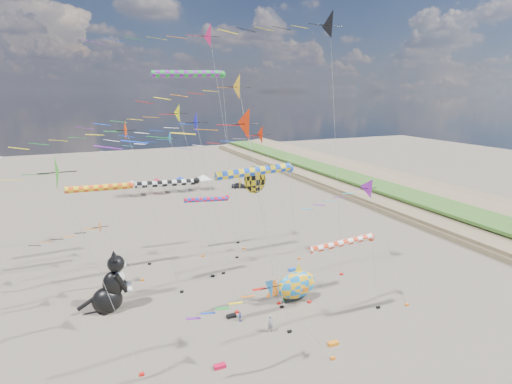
{
  "coord_description": "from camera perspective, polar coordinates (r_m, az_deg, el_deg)",
  "views": [
    {
      "loc": [
        -14.35,
        -22.07,
        20.69
      ],
      "look_at": [
        0.52,
        12.0,
        11.33
      ],
      "focal_mm": 28.0,
      "sensor_mm": 36.0,
      "label": 1
    }
  ],
  "objects": [
    {
      "name": "ground",
      "position": [
        33.48,
        8.14,
        -24.2
      ],
      "size": [
        260.0,
        260.0,
        0.0
      ],
      "primitive_type": "plane",
      "color": "brown",
      "rests_on": "ground"
    },
    {
      "name": "delta_kite_0",
      "position": [
        42.24,
        9.92,
        22.27
      ],
      "size": [
        13.77,
        3.0,
        28.55
      ],
      "color": "black",
      "rests_on": "ground"
    },
    {
      "name": "delta_kite_1",
      "position": [
        47.67,
        -14.03,
        7.11
      ],
      "size": [
        10.95,
        1.83,
        16.52
      ],
      "color": "#1B7CC4",
      "rests_on": "ground"
    },
    {
      "name": "delta_kite_2",
      "position": [
        41.74,
        -12.39,
        10.42
      ],
      "size": [
        13.29,
        2.13,
        19.65
      ],
      "color": "#F1FF11",
      "rests_on": "ground"
    },
    {
      "name": "delta_kite_3",
      "position": [
        34.25,
        -3.38,
        14.41
      ],
      "size": [
        11.81,
        2.38,
        22.35
      ],
      "color": "yellow",
      "rests_on": "ground"
    },
    {
      "name": "delta_kite_4",
      "position": [
        33.48,
        -9.02,
        9.31
      ],
      "size": [
        9.64,
        2.07,
        19.34
      ],
      "color": "#1416E2",
      "rests_on": "ground"
    },
    {
      "name": "delta_kite_5",
      "position": [
        45.42,
        1.1,
        7.75
      ],
      "size": [
        13.32,
        2.46,
        17.16
      ],
      "color": "red",
      "rests_on": "ground"
    },
    {
      "name": "delta_kite_6",
      "position": [
        36.22,
        16.25,
        -0.44
      ],
      "size": [
        11.15,
        2.01,
        13.26
      ],
      "color": "purple",
      "rests_on": "ground"
    },
    {
      "name": "delta_kite_7",
      "position": [
        29.38,
        -2.98,
        9.31
      ],
      "size": [
        13.76,
        2.55,
        19.79
      ],
      "color": "red",
      "rests_on": "ground"
    },
    {
      "name": "delta_kite_8",
      "position": [
        27.54,
        -26.87,
        1.62
      ],
      "size": [
        12.47,
        2.55,
        16.99
      ],
      "color": "green",
      "rests_on": "ground"
    },
    {
      "name": "delta_kite_9",
      "position": [
        29.17,
        3.19,
        -14.53
      ],
      "size": [
        9.9,
        1.76,
        7.96
      ],
      "color": "blue",
      "rests_on": "ground"
    },
    {
      "name": "delta_kite_10",
      "position": [
        45.08,
        -23.28,
        -5.2
      ],
      "size": [
        10.69,
        1.79,
        7.93
      ],
      "color": "orange",
      "rests_on": "ground"
    },
    {
      "name": "delta_kite_11",
      "position": [
        49.46,
        -7.03,
        21.11
      ],
      "size": [
        16.38,
        3.0,
        28.55
      ],
      "color": "#E11A5E",
      "rests_on": "ground"
    },
    {
      "name": "delta_kite_12",
      "position": [
        38.71,
        -18.5,
        7.81
      ],
      "size": [
        12.36,
        2.14,
        18.34
      ],
      "color": "#FF3905",
      "rests_on": "ground"
    },
    {
      "name": "windsock_0",
      "position": [
        36.29,
        0.3,
        2.93
      ],
      "size": [
        8.94,
        0.83,
        14.11
      ],
      "color": "blue",
      "rests_on": "ground"
    },
    {
      "name": "windsock_1",
      "position": [
        36.87,
        12.65,
        -7.12
      ],
      "size": [
        8.14,
        0.65,
        7.93
      ],
      "color": "red",
      "rests_on": "ground"
    },
    {
      "name": "windsock_2",
      "position": [
        42.44,
        -12.16,
        1.18
      ],
      "size": [
        8.08,
        0.71,
        11.84
      ],
      "color": "black",
      "rests_on": "ground"
    },
    {
      "name": "windsock_3",
      "position": [
        46.07,
        -9.2,
        16.2
      ],
      "size": [
        9.61,
        0.8,
        23.0
      ],
      "color": "green",
      "rests_on": "ground"
    },
    {
      "name": "windsock_4",
      "position": [
        53.27,
        -6.77,
        -1.08
      ],
      "size": [
        7.53,
        0.65,
        7.19
      ],
      "color": "red",
      "rests_on": "ground"
    },
    {
      "name": "windsock_5",
      "position": [
        48.14,
        -21.11,
        0.55
      ],
      "size": [
        8.64,
        0.78,
        10.62
      ],
      "color": "#F74F14",
      "rests_on": "ground"
    },
    {
      "name": "angelfish_kite",
      "position": [
        37.2,
        -0.41,
        1.58
      ],
      "size": [
        3.74,
        3.02,
        14.03
      ],
      "color": "yellow",
      "rests_on": "ground"
    },
    {
      "name": "cat_inflatable",
      "position": [
        41.77,
        -20.23,
        -11.94
      ],
      "size": [
        4.39,
        2.23,
        5.9
      ],
      "primitive_type": null,
      "rotation": [
        0.0,
        0.0,
        -0.01
      ],
      "color": "black",
      "rests_on": "ground"
    },
    {
      "name": "fish_inflatable",
      "position": [
        41.59,
        5.72,
        -13.07
      ],
      "size": [
        5.83,
        2.08,
        3.96
      ],
      "color": "#1580CE",
      "rests_on": "ground"
    },
    {
      "name": "person_adult",
      "position": [
        37.1,
        2.11,
        -18.3
      ],
      "size": [
        0.61,
        0.42,
        1.6
      ],
      "primitive_type": "imported",
      "rotation": [
        0.0,
        0.0,
        0.06
      ],
      "color": "gray",
      "rests_on": "ground"
    },
    {
      "name": "child_green",
      "position": [
        41.48,
        4.1,
        -14.88
      ],
      "size": [
        0.65,
        0.55,
        1.2
      ],
      "primitive_type": "imported",
      "rotation": [
        0.0,
        0.0,
        -0.18
      ],
      "color": "#196D42",
      "rests_on": "ground"
    },
    {
      "name": "child_blue",
      "position": [
        38.72,
        -2.3,
        -17.36
      ],
      "size": [
        0.48,
        0.6,
        0.95
      ],
      "primitive_type": "imported",
      "rotation": [
        0.0,
        0.0,
        1.04
      ],
      "color": "#304CAF",
      "rests_on": "ground"
    },
    {
      "name": "kite_bag_0",
      "position": [
        33.66,
        -5.19,
        -23.54
      ],
      "size": [
        0.9,
        0.44,
        0.3
      ],
      "primitive_type": "cube",
      "color": "red",
      "rests_on": "ground"
    },
    {
      "name": "kite_bag_1",
      "position": [
        36.44,
        10.97,
        -20.47
      ],
      "size": [
        0.9,
        0.44,
        0.3
      ],
      "primitive_type": "cube",
      "color": "orange",
      "rests_on": "ground"
    },
    {
      "name": "kite_bag_2",
      "position": [
        48.5,
        5.23,
        -10.99
      ],
      "size": [
        0.9,
        0.44,
        0.3
      ],
      "primitive_type": "cube",
      "color": "blue",
      "rests_on": "ground"
    },
    {
      "name": "kite_bag_3",
      "position": [
        39.47,
        -3.56,
        -17.26
      ],
      "size": [
        0.9,
        0.44,
        0.3
      ],
      "primitive_type": "cube",
      "color": "black",
      "rests_on": "ground"
    },
    {
      "name": "tent_row",
      "position": [
        85.41,
        -12.37,
        1.95
      ],
      "size": [
        19.2,
        4.2,
        3.8
      ],
      "color": "white",
      "rests_on": "ground"
    },
    {
      "name": "parked_car",
      "position": [
        88.17,
        -2.36,
        0.95
      ],
      "size": [
        3.85,
        2.71,
        1.22
      ],
      "primitive_type": "imported",
      "rotation": [
        0.0,
        0.0,
        1.17
      ],
      "color": "#26262D",
      "rests_on": "ground"
    }
  ]
}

